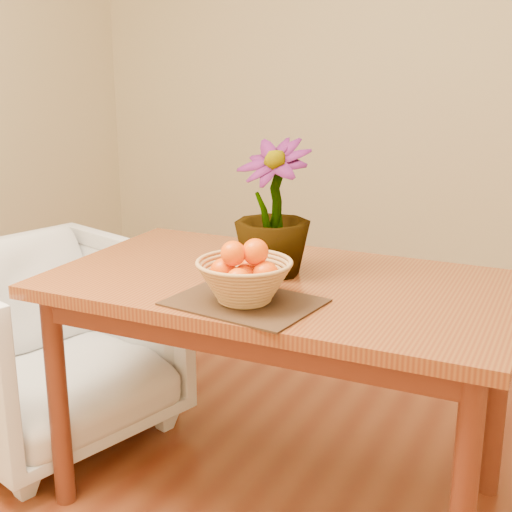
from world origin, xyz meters
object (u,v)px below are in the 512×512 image
at_px(table, 281,307).
at_px(armchair, 49,335).
at_px(wicker_basket, 244,283).
at_px(potted_plant, 273,208).

height_order(table, armchair, armchair).
bearing_deg(table, armchair, 179.08).
distance_m(wicker_basket, potted_plant, 0.32).
distance_m(table, wicker_basket, 0.28).
bearing_deg(wicker_basket, potted_plant, 98.41).
distance_m(table, potted_plant, 0.30).
xyz_separation_m(table, armchair, (-0.94, 0.02, -0.26)).
bearing_deg(armchair, potted_plant, -71.08).
relative_size(table, potted_plant, 3.39).
relative_size(wicker_basket, armchair, 0.33).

